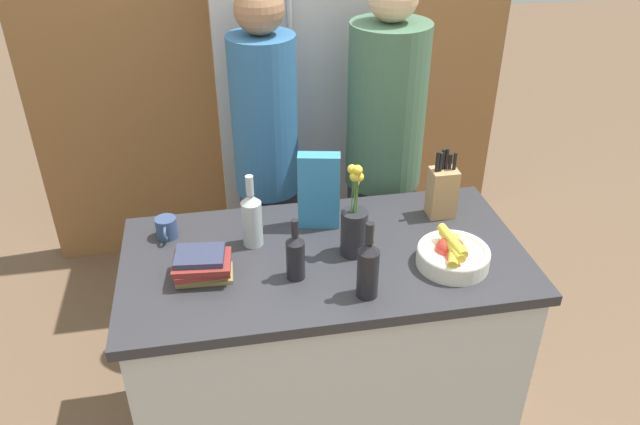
{
  "coord_description": "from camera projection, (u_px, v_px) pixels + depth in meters",
  "views": [
    {
      "loc": [
        -0.35,
        -1.81,
        2.22
      ],
      "look_at": [
        0.0,
        0.09,
        1.03
      ],
      "focal_mm": 35.0,
      "sensor_mm": 36.0,
      "label": 1
    }
  ],
  "objects": [
    {
      "name": "person_in_blue",
      "position": [
        384.0,
        150.0,
        2.77
      ],
      "size": [
        0.34,
        0.34,
        1.77
      ],
      "rotation": [
        0.0,
        0.0,
        0.43
      ],
      "color": "#383842",
      "rests_on": "ground_plane"
    },
    {
      "name": "book_stack",
      "position": [
        202.0,
        265.0,
        2.12
      ],
      "size": [
        0.2,
        0.16,
        0.1
      ],
      "color": "#99844C",
      "rests_on": "kitchen_island"
    },
    {
      "name": "bottle_wine",
      "position": [
        252.0,
        218.0,
        2.25
      ],
      "size": [
        0.08,
        0.08,
        0.28
      ],
      "color": "#B2BCC1",
      "rests_on": "kitchen_island"
    },
    {
      "name": "bottle_vinegar",
      "position": [
        368.0,
        268.0,
        2.0
      ],
      "size": [
        0.07,
        0.07,
        0.28
      ],
      "color": "black",
      "rests_on": "kitchen_island"
    },
    {
      "name": "cereal_box",
      "position": [
        319.0,
        191.0,
        2.34
      ],
      "size": [
        0.17,
        0.09,
        0.3
      ],
      "color": "teal",
      "rests_on": "kitchen_island"
    },
    {
      "name": "bottle_oil",
      "position": [
        295.0,
        255.0,
        2.09
      ],
      "size": [
        0.06,
        0.06,
        0.23
      ],
      "color": "black",
      "rests_on": "kitchen_island"
    },
    {
      "name": "flower_vase",
      "position": [
        354.0,
        227.0,
        2.21
      ],
      "size": [
        0.1,
        0.1,
        0.36
      ],
      "color": "#232328",
      "rests_on": "kitchen_island"
    },
    {
      "name": "coffee_mug",
      "position": [
        166.0,
        228.0,
        2.33
      ],
      "size": [
        0.08,
        0.11,
        0.08
      ],
      "color": "#334770",
      "rests_on": "kitchen_island"
    },
    {
      "name": "back_wall_wood",
      "position": [
        272.0,
        30.0,
        3.34
      ],
      "size": [
        2.66,
        0.12,
        2.6
      ],
      "color": "olive",
      "rests_on": "ground_plane"
    },
    {
      "name": "refrigerator",
      "position": [
        295.0,
        105.0,
        3.21
      ],
      "size": [
        0.79,
        0.63,
        2.01
      ],
      "color": "#B7B7BC",
      "rests_on": "ground_plane"
    },
    {
      "name": "ground_plane",
      "position": [
        324.0,
        423.0,
        2.73
      ],
      "size": [
        14.0,
        14.0,
        0.0
      ],
      "primitive_type": "plane",
      "color": "brown"
    },
    {
      "name": "fruit_bowl",
      "position": [
        453.0,
        254.0,
        2.17
      ],
      "size": [
        0.26,
        0.26,
        0.12
      ],
      "color": "silver",
      "rests_on": "kitchen_island"
    },
    {
      "name": "kitchen_island",
      "position": [
        324.0,
        346.0,
        2.49
      ],
      "size": [
        1.46,
        0.75,
        0.91
      ],
      "color": "silver",
      "rests_on": "ground_plane"
    },
    {
      "name": "person_at_sink",
      "position": [
        266.0,
        156.0,
        2.74
      ],
      "size": [
        0.28,
        0.28,
        1.73
      ],
      "rotation": [
        0.0,
        0.0,
        0.42
      ],
      "color": "#383842",
      "rests_on": "ground_plane"
    },
    {
      "name": "knife_block",
      "position": [
        442.0,
        191.0,
        2.43
      ],
      "size": [
        0.1,
        0.09,
        0.28
      ],
      "color": "tan",
      "rests_on": "kitchen_island"
    }
  ]
}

